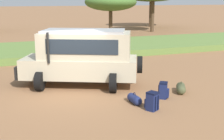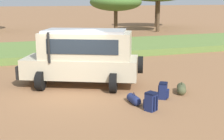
{
  "view_description": "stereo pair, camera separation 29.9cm",
  "coord_description": "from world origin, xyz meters",
  "px_view_note": "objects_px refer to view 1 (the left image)",
  "views": [
    {
      "loc": [
        -2.89,
        -11.66,
        3.72
      ],
      "look_at": [
        1.4,
        -0.57,
        1.0
      ],
      "focal_mm": 50.0,
      "sensor_mm": 36.0,
      "label": 1
    },
    {
      "loc": [
        -2.61,
        -11.77,
        3.72
      ],
      "look_at": [
        1.4,
        -0.57,
        1.0
      ],
      "focal_mm": 50.0,
      "sensor_mm": 36.0,
      "label": 2
    }
  ],
  "objects_px": {
    "safari_vehicle": "(82,56)",
    "backpack_cluster_center": "(152,101)",
    "duffel_bag_soft_canvas": "(134,99)",
    "duffel_bag_low_black_case": "(181,88)",
    "backpack_beside_front_wheel": "(164,90)",
    "acacia_tree_left_mid": "(111,2)"
  },
  "relations": [
    {
      "from": "backpack_cluster_center",
      "to": "duffel_bag_low_black_case",
      "type": "height_order",
      "value": "backpack_cluster_center"
    },
    {
      "from": "backpack_cluster_center",
      "to": "duffel_bag_low_black_case",
      "type": "xyz_separation_m",
      "value": [
        2.08,
        1.41,
        -0.14
      ]
    },
    {
      "from": "backpack_beside_front_wheel",
      "to": "duffel_bag_low_black_case",
      "type": "xyz_separation_m",
      "value": [
        1.05,
        0.4,
        -0.13
      ]
    },
    {
      "from": "duffel_bag_soft_canvas",
      "to": "acacia_tree_left_mid",
      "type": "height_order",
      "value": "acacia_tree_left_mid"
    },
    {
      "from": "acacia_tree_left_mid",
      "to": "backpack_beside_front_wheel",
      "type": "bearing_deg",
      "value": -105.55
    },
    {
      "from": "backpack_beside_front_wheel",
      "to": "acacia_tree_left_mid",
      "type": "xyz_separation_m",
      "value": [
        5.84,
        20.99,
        3.08
      ]
    },
    {
      "from": "acacia_tree_left_mid",
      "to": "safari_vehicle",
      "type": "bearing_deg",
      "value": -114.4
    },
    {
      "from": "acacia_tree_left_mid",
      "to": "duffel_bag_low_black_case",
      "type": "bearing_deg",
      "value": -103.1
    },
    {
      "from": "backpack_cluster_center",
      "to": "duffel_bag_low_black_case",
      "type": "relative_size",
      "value": 0.76
    },
    {
      "from": "backpack_cluster_center",
      "to": "acacia_tree_left_mid",
      "type": "bearing_deg",
      "value": 72.64
    },
    {
      "from": "backpack_beside_front_wheel",
      "to": "backpack_cluster_center",
      "type": "xyz_separation_m",
      "value": [
        -1.03,
        -1.01,
        0.01
      ]
    },
    {
      "from": "safari_vehicle",
      "to": "duffel_bag_low_black_case",
      "type": "xyz_separation_m",
      "value": [
        3.42,
        -2.49,
        -1.11
      ]
    },
    {
      "from": "duffel_bag_soft_canvas",
      "to": "backpack_cluster_center",
      "type": "bearing_deg",
      "value": -73.92
    },
    {
      "from": "acacia_tree_left_mid",
      "to": "duffel_bag_soft_canvas",
      "type": "bearing_deg",
      "value": -108.64
    },
    {
      "from": "backpack_cluster_center",
      "to": "acacia_tree_left_mid",
      "type": "xyz_separation_m",
      "value": [
        6.88,
        22.0,
        3.08
      ]
    },
    {
      "from": "backpack_cluster_center",
      "to": "duffel_bag_soft_canvas",
      "type": "distance_m",
      "value": 0.92
    },
    {
      "from": "safari_vehicle",
      "to": "duffel_bag_low_black_case",
      "type": "distance_m",
      "value": 4.37
    },
    {
      "from": "backpack_cluster_center",
      "to": "duffel_bag_soft_canvas",
      "type": "height_order",
      "value": "backpack_cluster_center"
    },
    {
      "from": "safari_vehicle",
      "to": "backpack_cluster_center",
      "type": "distance_m",
      "value": 4.24
    },
    {
      "from": "backpack_cluster_center",
      "to": "duffel_bag_low_black_case",
      "type": "distance_m",
      "value": 2.52
    },
    {
      "from": "backpack_cluster_center",
      "to": "duffel_bag_low_black_case",
      "type": "bearing_deg",
      "value": 34.11
    },
    {
      "from": "backpack_cluster_center",
      "to": "backpack_beside_front_wheel",
      "type": "bearing_deg",
      "value": 44.25
    }
  ]
}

